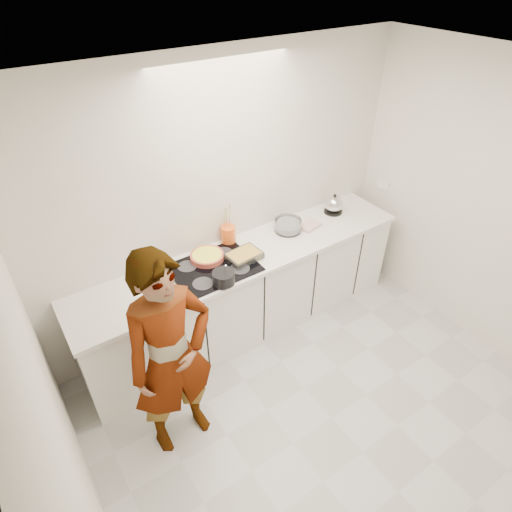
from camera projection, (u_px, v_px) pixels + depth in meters
floor at (331, 418)px, 3.55m from camera, size 3.60×3.20×0.00m
ceiling at (390, 97)px, 2.00m from camera, size 3.60×3.20×0.00m
wall_back at (227, 202)px, 3.84m from camera, size 3.60×0.00×2.60m
wall_left at (68, 451)px, 1.97m from camera, size 0.00×3.20×2.60m
wall_right at (506, 220)px, 3.60m from camera, size 0.02×3.20×2.60m
base_cabinets at (247, 294)px, 4.14m from camera, size 3.20×0.58×0.87m
countertop at (246, 256)px, 3.87m from camera, size 3.24×0.64×0.04m
hob at (214, 268)px, 3.69m from camera, size 0.72×0.54×0.01m
tart_dish at (207, 256)px, 3.76m from camera, size 0.39×0.39×0.05m
saucepan at (224, 277)px, 3.49m from camera, size 0.23×0.23×0.18m
baking_dish at (244, 255)px, 3.76m from camera, size 0.32×0.25×0.06m
mixing_bowl at (288, 226)px, 4.14m from camera, size 0.31×0.31×0.12m
tea_towel at (309, 225)px, 4.21m from camera, size 0.24×0.20×0.04m
kettle at (334, 205)px, 4.40m from camera, size 0.20×0.20×0.21m
utensil_crock at (228, 235)px, 3.96m from camera, size 0.15×0.15×0.17m
cook at (172, 358)px, 2.94m from camera, size 0.67×0.46×1.75m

